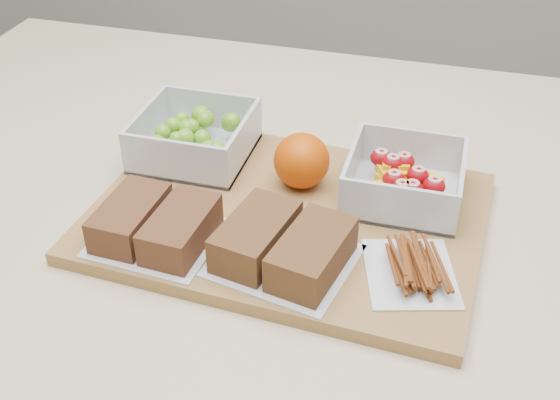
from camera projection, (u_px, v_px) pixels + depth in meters
The scene contains 7 objects.
cutting_board at pixel (287, 217), 0.78m from camera, with size 0.42×0.30×0.02m, color #9C7340.
grape_container at pixel (197, 137), 0.86m from camera, with size 0.13×0.13×0.06m.
fruit_container at pixel (404, 181), 0.78m from camera, with size 0.13×0.13×0.05m.
orange at pixel (302, 161), 0.80m from camera, with size 0.06×0.06×0.06m, color #C64804.
sandwich_bag_left at pixel (156, 224), 0.72m from camera, with size 0.13×0.12×0.04m.
sandwich_bag_center at pixel (284, 246), 0.69m from camera, with size 0.15×0.14×0.04m.
pretzel_bag at pixel (411, 265), 0.68m from camera, with size 0.11×0.12×0.02m.
Camera 1 is at (0.18, -0.62, 1.38)m, focal length 45.00 mm.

